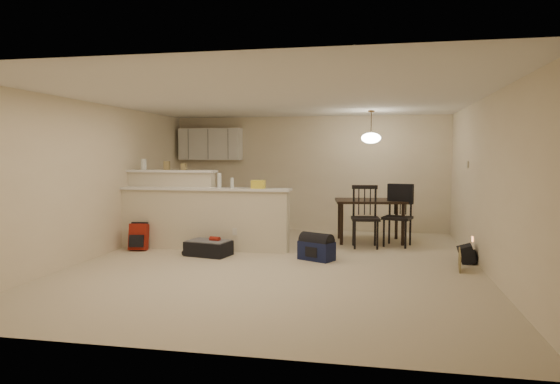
% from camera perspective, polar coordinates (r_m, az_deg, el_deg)
% --- Properties ---
extents(room, '(7.00, 7.02, 2.50)m').
position_cam_1_polar(room, '(7.54, -0.28, 1.11)').
color(room, beige).
rests_on(room, ground).
extents(breakfast_bar, '(3.08, 0.58, 1.39)m').
position_cam_1_polar(breakfast_bar, '(9.04, -10.03, -2.51)').
color(breakfast_bar, beige).
rests_on(breakfast_bar, ground).
extents(upper_cabinets, '(1.40, 0.34, 0.70)m').
position_cam_1_polar(upper_cabinets, '(11.32, -7.94, 5.44)').
color(upper_cabinets, white).
rests_on(upper_cabinets, room).
extents(kitchen_counter, '(1.80, 0.60, 0.90)m').
position_cam_1_polar(kitchen_counter, '(11.20, -7.11, -1.97)').
color(kitchen_counter, white).
rests_on(kitchen_counter, ground).
extents(thermostat, '(0.02, 0.12, 0.12)m').
position_cam_1_polar(thermostat, '(9.06, 20.64, 2.95)').
color(thermostat, beige).
rests_on(thermostat, room).
extents(jar, '(0.10, 0.10, 0.20)m').
position_cam_1_polar(jar, '(9.50, -15.32, 3.07)').
color(jar, silver).
rests_on(jar, breakfast_bar).
extents(cereal_box, '(0.10, 0.07, 0.16)m').
position_cam_1_polar(cereal_box, '(9.30, -12.81, 2.97)').
color(cereal_box, olive).
rests_on(cereal_box, breakfast_bar).
extents(small_box, '(0.08, 0.06, 0.12)m').
position_cam_1_polar(small_box, '(9.18, -10.95, 2.86)').
color(small_box, olive).
rests_on(small_box, breakfast_bar).
extents(bottle_a, '(0.07, 0.07, 0.26)m').
position_cam_1_polar(bottle_a, '(8.73, -6.95, 1.32)').
color(bottle_a, silver).
rests_on(bottle_a, breakfast_bar).
extents(bottle_b, '(0.06, 0.06, 0.18)m').
position_cam_1_polar(bottle_b, '(8.66, -5.49, 1.04)').
color(bottle_b, silver).
rests_on(bottle_b, breakfast_bar).
extents(bag_lump, '(0.22, 0.18, 0.14)m').
position_cam_1_polar(bag_lump, '(8.54, -2.50, 0.88)').
color(bag_lump, olive).
rests_on(bag_lump, breakfast_bar).
extents(dining_table, '(1.40, 1.03, 0.81)m').
position_cam_1_polar(dining_table, '(9.66, 10.26, -1.46)').
color(dining_table, black).
rests_on(dining_table, ground).
extents(pendant_lamp, '(0.36, 0.36, 0.62)m').
position_cam_1_polar(pendant_lamp, '(9.61, 10.36, 6.14)').
color(pendant_lamp, brown).
rests_on(pendant_lamp, room).
extents(dining_chair_near, '(0.54, 0.52, 1.11)m').
position_cam_1_polar(dining_chair_near, '(9.06, 9.73, -2.81)').
color(dining_chair_near, black).
rests_on(dining_chair_near, ground).
extents(dining_chair_far, '(0.59, 0.58, 1.11)m').
position_cam_1_polar(dining_chair_far, '(9.33, 13.28, -2.69)').
color(dining_chair_far, black).
rests_on(dining_chair_far, ground).
extents(suitcase, '(0.78, 0.59, 0.24)m').
position_cam_1_polar(suitcase, '(8.39, -8.17, -6.39)').
color(suitcase, black).
rests_on(suitcase, ground).
extents(red_backpack, '(0.33, 0.23, 0.46)m').
position_cam_1_polar(red_backpack, '(9.09, -15.84, -4.98)').
color(red_backpack, maroon).
rests_on(red_backpack, ground).
extents(navy_duffel, '(0.62, 0.51, 0.30)m').
position_cam_1_polar(navy_duffel, '(7.98, 4.19, -6.71)').
color(navy_duffel, '#13193C').
rests_on(navy_duffel, ground).
extents(black_daypack, '(0.24, 0.32, 0.27)m').
position_cam_1_polar(black_daypack, '(8.26, 20.54, -6.69)').
color(black_daypack, black).
rests_on(black_daypack, ground).
extents(cardboard_sheet, '(0.06, 0.38, 0.29)m').
position_cam_1_polar(cardboard_sheet, '(7.67, 19.85, -7.43)').
color(cardboard_sheet, olive).
rests_on(cardboard_sheet, ground).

